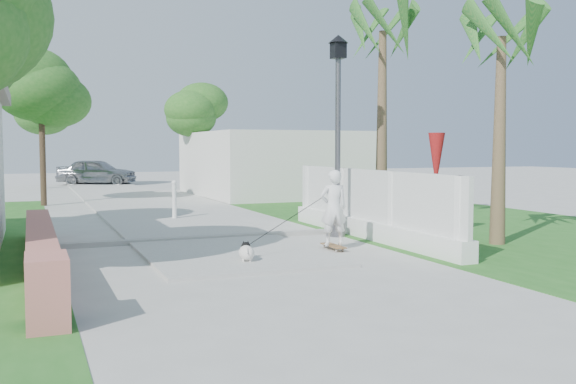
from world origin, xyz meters
name	(u,v)px	position (x,y,z in m)	size (l,w,h in m)	color
ground	(326,304)	(0.00, 0.00, 0.00)	(90.00, 90.00, 0.00)	#B7B7B2
path_strip	(119,194)	(0.00, 20.00, 0.03)	(3.20, 36.00, 0.06)	#B7B7B2
curb	(205,238)	(0.00, 6.00, 0.05)	(6.50, 0.25, 0.10)	#999993
grass_right	(428,217)	(7.00, 8.00, 0.01)	(8.00, 20.00, 0.01)	#266520
pink_wall	(41,253)	(-3.30, 3.55, 0.31)	(0.45, 8.20, 0.80)	#BC6D60
lattice_fence	(368,213)	(3.40, 5.00, 0.54)	(0.35, 7.00, 1.50)	white
building_right	(271,164)	(6.00, 18.00, 1.30)	(6.00, 8.00, 2.60)	silver
street_lamp	(338,127)	(2.90, 5.50, 2.43)	(0.44, 0.44, 4.44)	#59595E
bollard	(174,199)	(0.20, 10.00, 0.58)	(0.14, 0.14, 1.09)	white
patio_umbrella	(436,161)	(4.80, 4.50, 1.69)	(0.36, 0.36, 2.30)	#59595E
tree_path_left	(42,93)	(-2.98, 15.98, 3.82)	(3.40, 3.40, 5.23)	#4C3826
tree_path_right	(194,112)	(3.22, 19.98, 3.49)	(3.00, 3.00, 4.79)	#4C3826
tree_path_far	(42,109)	(-2.78, 25.98, 3.82)	(3.20, 3.20, 5.17)	#4C3826
palm_far	(383,44)	(4.60, 6.50, 4.48)	(1.80, 1.80, 5.30)	brown
palm_near	(501,49)	(5.40, 3.20, 3.95)	(1.80, 1.80, 4.70)	brown
skateboarder	(296,218)	(1.11, 3.61, 0.68)	(2.33, 1.02, 1.55)	brown
dog	(246,252)	(-0.05, 3.04, 0.20)	(0.34, 0.54, 0.38)	silver
parked_car	(97,172)	(-0.10, 27.95, 0.69)	(1.63, 4.06, 1.38)	#A3A4AB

